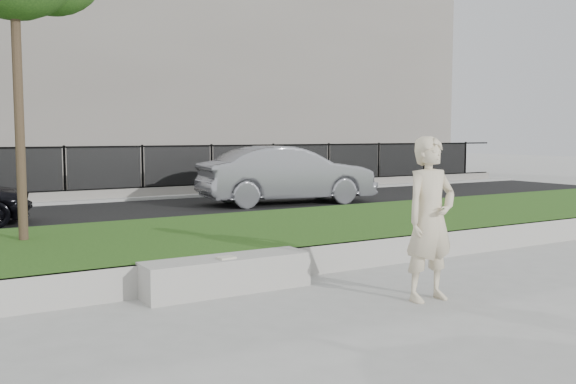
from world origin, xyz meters
TOP-DOWN VIEW (x-y plane):
  - ground at (0.00, 0.00)m, footprint 90.00×90.00m
  - grass_bank at (0.00, 3.00)m, footprint 34.00×4.00m
  - grass_kerb at (0.00, 1.04)m, footprint 34.00×0.08m
  - street at (0.00, 8.50)m, footprint 34.00×7.00m
  - far_pavement at (0.00, 13.00)m, footprint 34.00×3.00m
  - iron_fence at (0.00, 12.00)m, footprint 32.00×0.30m
  - building_facade at (0.00, 20.00)m, footprint 34.00×10.00m
  - stone_bench at (-1.05, 0.80)m, footprint 2.11×0.53m
  - man at (0.80, -0.77)m, footprint 0.70×0.46m
  - book at (-1.10, 0.70)m, footprint 0.22×0.17m
  - car_silver at (4.53, 8.68)m, footprint 4.93×2.30m

SIDE VIEW (x-z plane):
  - ground at x=0.00m, z-range 0.00..0.00m
  - street at x=0.00m, z-range 0.00..0.04m
  - far_pavement at x=0.00m, z-range 0.00..0.12m
  - grass_bank at x=0.00m, z-range 0.00..0.40m
  - grass_kerb at x=0.00m, z-range 0.00..0.40m
  - stone_bench at x=-1.05m, z-range 0.00..0.43m
  - book at x=-1.10m, z-range 0.43..0.46m
  - iron_fence at x=0.00m, z-range -0.21..1.29m
  - car_silver at x=4.53m, z-range 0.04..1.60m
  - man at x=0.80m, z-range 0.00..1.91m
  - building_facade at x=0.00m, z-range 0.00..10.00m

